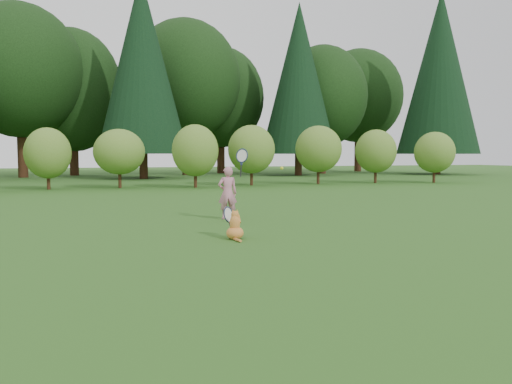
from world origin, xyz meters
name	(u,v)px	position (x,y,z in m)	size (l,w,h in m)	color
ground	(259,234)	(0.00, 0.00, 0.00)	(100.00, 100.00, 0.00)	#245718
shrub_row	(163,156)	(0.00, 13.00, 1.40)	(28.00, 3.00, 2.80)	#5C7A26
woodland_backdrop	(140,55)	(0.00, 23.00, 7.50)	(48.00, 10.00, 15.00)	black
child	(228,192)	(0.00, 2.18, 0.61)	(0.68, 0.46, 1.75)	#CE7B95
cat	(235,224)	(-0.57, -0.39, 0.26)	(0.48, 0.74, 0.69)	#B57422
tennis_ball	(282,168)	(0.81, 0.98, 1.16)	(0.07, 0.07, 0.07)	yellow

